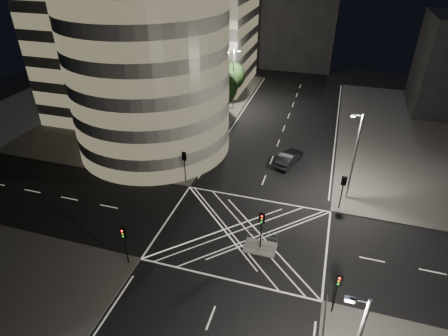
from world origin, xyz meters
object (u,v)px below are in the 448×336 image
(traffic_signal_nr, at_px, (337,286))
(street_lamp_left_near, at_px, (194,122))
(traffic_signal_island, at_px, (262,224))
(street_lamp_left_far, at_px, (234,77))
(sedan, at_px, (289,158))
(central_island, at_px, (260,248))
(traffic_signal_nl, at_px, (124,239))
(traffic_signal_fr, at_px, (343,186))
(traffic_signal_fl, at_px, (184,161))
(street_lamp_right_far, at_px, (354,155))

(traffic_signal_nr, distance_m, street_lamp_left_near, 26.32)
(traffic_signal_island, bearing_deg, street_lamp_left_far, 109.95)
(sedan, bearing_deg, central_island, 106.03)
(traffic_signal_nl, distance_m, sedan, 24.21)
(traffic_signal_fr, bearing_deg, traffic_signal_nr, -90.00)
(traffic_signal_island, height_order, street_lamp_left_near, street_lamp_left_near)
(central_island, xyz_separation_m, traffic_signal_nr, (6.80, -5.30, 2.84))
(traffic_signal_fl, relative_size, traffic_signal_island, 1.00)
(street_lamp_left_far, height_order, street_lamp_right_far, same)
(traffic_signal_island, xyz_separation_m, street_lamp_left_near, (-11.44, 13.50, 2.63))
(traffic_signal_nl, distance_m, street_lamp_right_far, 24.27)
(traffic_signal_fl, xyz_separation_m, traffic_signal_nr, (17.60, -13.60, 0.00))
(traffic_signal_nl, height_order, traffic_signal_fr, same)
(traffic_signal_nl, height_order, sedan, traffic_signal_nl)
(street_lamp_left_far, distance_m, sedan, 19.83)
(central_island, height_order, traffic_signal_nl, traffic_signal_nl)
(traffic_signal_fr, distance_m, street_lamp_right_far, 3.48)
(traffic_signal_island, relative_size, street_lamp_right_far, 0.40)
(traffic_signal_fl, bearing_deg, central_island, -37.54)
(traffic_signal_island, bearing_deg, street_lamp_left_near, 130.27)
(traffic_signal_nl, height_order, traffic_signal_nr, same)
(traffic_signal_fl, height_order, traffic_signal_fr, same)
(traffic_signal_nl, height_order, street_lamp_right_far, street_lamp_right_far)
(traffic_signal_fl, distance_m, traffic_signal_island, 13.62)
(traffic_signal_fl, relative_size, street_lamp_right_far, 0.40)
(traffic_signal_fr, bearing_deg, traffic_signal_fl, 180.00)
(sedan, bearing_deg, street_lamp_right_far, 158.72)
(traffic_signal_island, relative_size, street_lamp_left_near, 0.40)
(central_island, xyz_separation_m, traffic_signal_nl, (-10.80, -5.30, 2.84))
(traffic_signal_nr, bearing_deg, street_lamp_left_near, 134.13)
(street_lamp_right_far, distance_m, sedan, 10.29)
(traffic_signal_fl, xyz_separation_m, traffic_signal_fr, (17.60, 0.00, 0.00))
(street_lamp_left_near, bearing_deg, street_lamp_left_far, 90.00)
(traffic_signal_fr, height_order, street_lamp_left_near, street_lamp_left_near)
(street_lamp_right_far, bearing_deg, traffic_signal_nr, -92.30)
(street_lamp_left_far, bearing_deg, central_island, -70.05)
(traffic_signal_fl, height_order, traffic_signal_nl, same)
(traffic_signal_fl, xyz_separation_m, street_lamp_left_near, (-0.64, 5.20, 2.63))
(traffic_signal_fl, distance_m, sedan, 13.69)
(street_lamp_left_far, bearing_deg, sedan, -52.78)
(central_island, bearing_deg, traffic_signal_nr, -37.93)
(traffic_signal_nl, xyz_separation_m, sedan, (11.02, 21.45, -2.05))
(traffic_signal_fl, bearing_deg, traffic_signal_island, -37.54)
(traffic_signal_fl, distance_m, street_lamp_right_far, 18.55)
(street_lamp_left_far, xyz_separation_m, street_lamp_right_far, (18.87, -21.00, 0.00))
(central_island, relative_size, traffic_signal_island, 0.75)
(traffic_signal_fl, xyz_separation_m, street_lamp_left_far, (-0.64, 23.20, 2.63))
(street_lamp_left_far, bearing_deg, traffic_signal_nr, -63.64)
(traffic_signal_nl, xyz_separation_m, street_lamp_left_near, (-0.64, 18.80, 2.63))
(central_island, xyz_separation_m, street_lamp_left_far, (-11.44, 31.50, 5.47))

